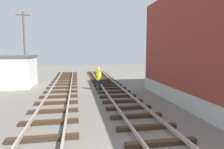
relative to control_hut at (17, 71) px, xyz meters
The scene contains 3 objects.
control_hut is the anchor object (origin of this frame).
utility_pole_far 9.59m from the control_hut, 98.55° to the left, with size 1.80×0.24×8.09m.
track_worker_foreground 7.55m from the control_hut, 23.18° to the right, with size 0.40×0.40×1.87m.
Camera 1 is at (-2.10, -4.56, 3.16)m, focal length 32.03 mm.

